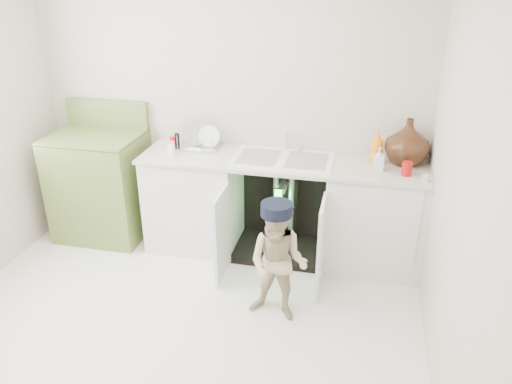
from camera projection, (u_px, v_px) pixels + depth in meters
The scene contains 5 objects.
ground at pixel (177, 327), 3.63m from camera, with size 3.50×3.50×0.00m, color beige.
room_shell at pixel (163, 168), 3.10m from camera, with size 6.00×5.50×1.26m.
counter_run at pixel (287, 203), 4.37m from camera, with size 2.44×1.02×1.28m.
avocado_stove at pixel (101, 184), 4.69m from camera, with size 0.80×0.65×1.25m.
repair_worker at pixel (278, 262), 3.55m from camera, with size 0.49×0.77×0.93m.
Camera 1 is at (1.19, -2.67, 2.42)m, focal length 35.00 mm.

